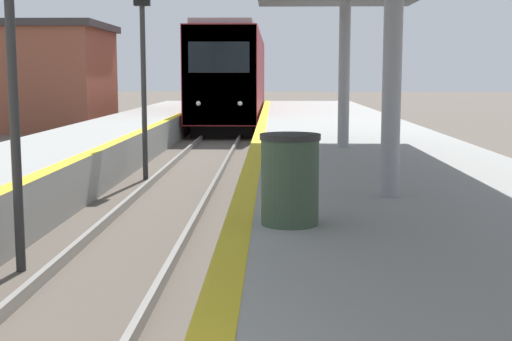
{
  "coord_description": "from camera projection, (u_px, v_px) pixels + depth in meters",
  "views": [
    {
      "loc": [
        2.02,
        -1.79,
        2.47
      ],
      "look_at": [
        1.55,
        17.0,
        -0.08
      ],
      "focal_mm": 50.0,
      "sensor_mm": 36.0,
      "label": 1
    }
  ],
  "objects": [
    {
      "name": "train",
      "position": [
        234.0,
        77.0,
        35.54
      ],
      "size": [
        2.8,
        19.22,
        4.54
      ],
      "color": "black",
      "rests_on": "ground"
    },
    {
      "name": "signal_mid",
      "position": [
        143.0,
        33.0,
        16.35
      ],
      "size": [
        0.36,
        0.31,
        4.92
      ],
      "color": "#2D2D2D",
      "rests_on": "ground"
    },
    {
      "name": "trash_bin",
      "position": [
        290.0,
        179.0,
        7.38
      ],
      "size": [
        0.63,
        0.63,
        0.95
      ],
      "color": "#384C38",
      "rests_on": "platform_right"
    },
    {
      "name": "station_building",
      "position": [
        13.0,
        77.0,
        31.62
      ],
      "size": [
        8.48,
        6.02,
        4.69
      ],
      "color": "brown",
      "rests_on": "ground"
    }
  ]
}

